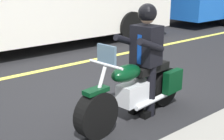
% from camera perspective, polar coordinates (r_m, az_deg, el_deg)
% --- Properties ---
extents(ground_plane, '(80.00, 80.00, 0.00)m').
position_cam_1_polar(ground_plane, '(5.59, -4.19, -5.05)').
color(ground_plane, black).
extents(lane_center_stripe, '(60.00, 0.16, 0.01)m').
position_cam_1_polar(lane_center_stripe, '(7.23, -13.37, -0.18)').
color(lane_center_stripe, '#E5DB4C').
rests_on(lane_center_stripe, ground_plane).
extents(motorcycle_main, '(2.22, 0.76, 1.26)m').
position_cam_1_polar(motorcycle_main, '(4.67, 4.66, -3.77)').
color(motorcycle_main, black).
rests_on(motorcycle_main, ground_plane).
extents(rider_main, '(0.67, 0.60, 1.74)m').
position_cam_1_polar(rider_main, '(4.63, 6.30, 3.61)').
color(rider_main, black).
rests_on(rider_main, ground_plane).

